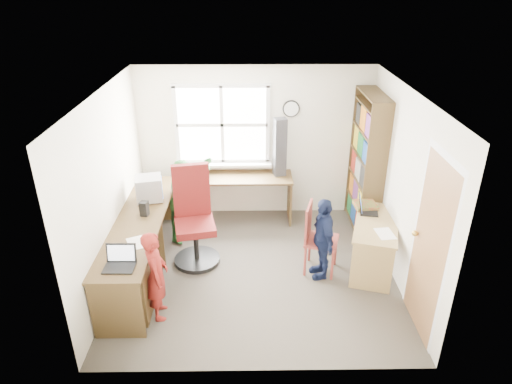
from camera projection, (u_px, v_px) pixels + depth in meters
room at (257, 185)px, 5.67m from camera, size 3.64×3.44×2.44m
l_desk at (151, 255)px, 5.64m from camera, size 2.38×2.95×0.75m
right_desk at (375, 234)px, 6.01m from camera, size 0.85×1.27×0.67m
bookshelf at (366, 167)px, 6.76m from camera, size 0.30×1.02×2.10m
swivel_chair at (194, 222)px, 6.13m from camera, size 0.74×0.74×1.35m
wooden_chair at (316, 236)px, 5.93m from camera, size 0.51×0.51×0.95m
crt_monitor at (149, 189)px, 6.26m from camera, size 0.41×0.38×0.35m
laptop_left at (120, 261)px, 4.91m from camera, size 0.33×0.28×0.22m
laptop_right at (365, 207)px, 6.19m from camera, size 0.32×0.37×0.22m
speaker_a at (144, 209)px, 5.90m from camera, size 0.12×0.12×0.20m
speaker_b at (151, 190)px, 6.42m from camera, size 0.10×0.10×0.17m
cd_tower at (280, 147)px, 6.93m from camera, size 0.21×0.20×0.91m
game_box at (365, 205)px, 6.30m from camera, size 0.32×0.32×0.06m
paper_a at (137, 243)px, 5.34m from camera, size 0.31×0.35×0.00m
paper_b at (385, 234)px, 5.67m from camera, size 0.23×0.31×0.00m
potted_plant at (206, 166)px, 7.01m from camera, size 0.18×0.15×0.32m
person_red at (156, 275)px, 5.10m from camera, size 0.32×0.44×1.10m
person_green at (186, 200)px, 6.64m from camera, size 0.67×0.74×1.23m
person_navy at (323, 238)px, 5.79m from camera, size 0.36×0.69×1.12m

